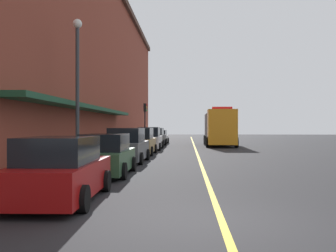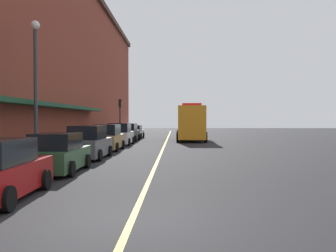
% 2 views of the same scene
% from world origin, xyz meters
% --- Properties ---
extents(ground_plane, '(112.00, 112.00, 0.00)m').
position_xyz_m(ground_plane, '(0.00, 25.00, 0.00)').
color(ground_plane, '#232326').
extents(sidewalk_left, '(2.40, 70.00, 0.15)m').
position_xyz_m(sidewalk_left, '(-6.20, 25.00, 0.07)').
color(sidewalk_left, '#ADA8A0').
rests_on(sidewalk_left, ground).
extents(lane_center_stripe, '(0.16, 70.00, 0.01)m').
position_xyz_m(lane_center_stripe, '(0.00, 25.00, 0.00)').
color(lane_center_stripe, gold).
rests_on(lane_center_stripe, ground).
extents(brick_building_left, '(12.35, 64.00, 15.47)m').
position_xyz_m(brick_building_left, '(-12.99, 24.00, 7.74)').
color(brick_building_left, brown).
rests_on(brick_building_left, ground).
extents(parked_car_1, '(2.06, 4.27, 1.66)m').
position_xyz_m(parked_car_1, '(-3.97, 7.09, 0.78)').
color(parked_car_1, '#2D5133').
rests_on(parked_car_1, ground).
extents(parked_car_2, '(2.15, 4.28, 1.87)m').
position_xyz_m(parked_car_2, '(-3.97, 12.41, 0.87)').
color(parked_car_2, '#595B60').
rests_on(parked_car_2, ground).
extents(parked_car_3, '(1.97, 4.42, 1.86)m').
position_xyz_m(parked_car_3, '(-3.91, 17.89, 0.86)').
color(parked_car_3, '#A5844C').
rests_on(parked_car_3, ground).
extents(parked_car_4, '(2.12, 4.34, 1.89)m').
position_xyz_m(parked_car_4, '(-3.87, 23.33, 0.88)').
color(parked_car_4, silver).
rests_on(parked_car_4, ground).
extents(parked_car_5, '(2.07, 4.55, 1.79)m').
position_xyz_m(parked_car_5, '(-3.87, 28.81, 0.84)').
color(parked_car_5, black).
rests_on(parked_car_5, ground).
extents(parked_car_6, '(2.17, 4.21, 1.53)m').
position_xyz_m(parked_car_6, '(-3.91, 34.09, 0.72)').
color(parked_car_6, silver).
rests_on(parked_car_6, ground).
extents(utility_truck, '(3.00, 8.67, 3.73)m').
position_xyz_m(utility_truck, '(2.51, 29.58, 1.78)').
color(utility_truck, orange).
rests_on(utility_truck, ground).
extents(parking_meter_0, '(0.14, 0.18, 1.33)m').
position_xyz_m(parking_meter_0, '(-5.35, 19.46, 1.06)').
color(parking_meter_0, '#4C4C51').
rests_on(parking_meter_0, sidewalk_left).
extents(parking_meter_1, '(0.14, 0.18, 1.33)m').
position_xyz_m(parking_meter_1, '(-5.35, 10.12, 1.06)').
color(parking_meter_1, '#4C4C51').
rests_on(parking_meter_1, sidewalk_left).
extents(parking_meter_2, '(0.14, 0.18, 1.33)m').
position_xyz_m(parking_meter_2, '(-5.35, 23.65, 1.06)').
color(parking_meter_2, '#4C4C51').
rests_on(parking_meter_2, sidewalk_left).
extents(parking_meter_3, '(0.14, 0.18, 1.33)m').
position_xyz_m(parking_meter_3, '(-5.35, 25.68, 1.06)').
color(parking_meter_3, '#4C4C51').
rests_on(parking_meter_3, sidewalk_left).
extents(street_lamp_left, '(0.44, 0.44, 6.94)m').
position_xyz_m(street_lamp_left, '(-5.95, 9.82, 4.40)').
color(street_lamp_left, '#33383D').
rests_on(street_lamp_left, sidewalk_left).
extents(traffic_light_near, '(0.38, 0.36, 4.30)m').
position_xyz_m(traffic_light_near, '(-5.29, 32.61, 3.16)').
color(traffic_light_near, '#232326').
rests_on(traffic_light_near, sidewalk_left).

